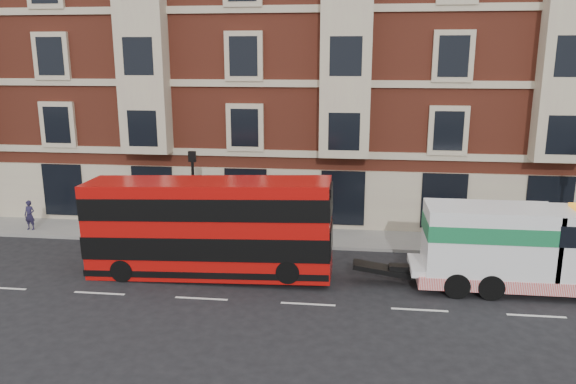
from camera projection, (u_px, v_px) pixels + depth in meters
The scene contains 7 objects.
ground at pixel (308, 304), 20.49m from camera, with size 120.00×120.00×0.00m, color black.
sidewalk at pixel (321, 238), 27.70m from camera, with size 90.00×3.00×0.15m, color slate.
victorian_terrace at pixel (340, 34), 32.51m from camera, with size 45.00×12.00×20.40m.
lamp_post_west at pixel (193, 189), 26.53m from camera, with size 0.35×0.15×4.35m.
double_decker_bus at pixel (209, 226), 22.65m from camera, with size 9.91×2.27×4.01m.
tow_truck at pixel (518, 247), 21.33m from camera, with size 7.93×2.34×3.30m.
pedestrian at pixel (30, 215), 28.60m from camera, with size 0.56×0.37×1.53m, color #201B36.
Camera 1 is at (1.55, -18.88, 8.84)m, focal length 35.00 mm.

